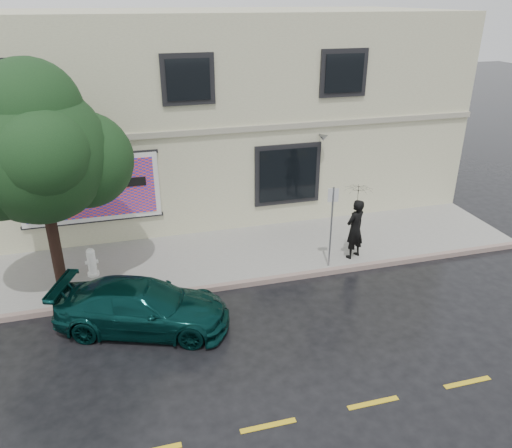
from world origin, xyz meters
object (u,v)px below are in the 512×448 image
object	(u,v)px
pedestrian	(355,229)
car	(143,306)
street_tree	(38,154)
fire_hydrant	(92,262)

from	to	relation	value
pedestrian	car	bearing A→B (deg)	-8.90
car	street_tree	distance (m)	4.43
car	fire_hydrant	xyz separation A→B (m)	(-1.25, 2.71, -0.04)
car	pedestrian	xyz separation A→B (m)	(6.41, 1.75, 0.48)
car	street_tree	xyz separation A→B (m)	(-2.02, 2.03, 3.38)
fire_hydrant	car	bearing A→B (deg)	-42.35
street_tree	fire_hydrant	distance (m)	3.57
street_tree	fire_hydrant	xyz separation A→B (m)	(0.77, 0.68, -3.42)
pedestrian	fire_hydrant	size ratio (longest dim) A/B	2.18
car	street_tree	bearing A→B (deg)	64.76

